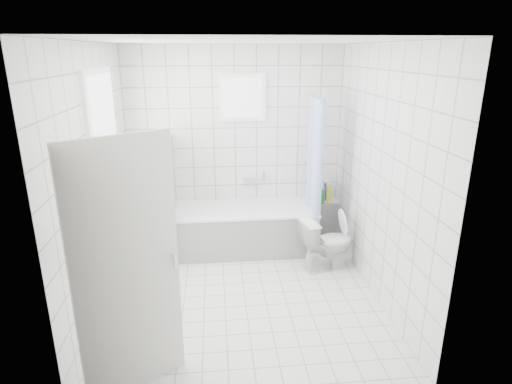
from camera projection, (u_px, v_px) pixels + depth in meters
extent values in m
plane|color=white|center=(244.00, 294.00, 4.65)|extent=(3.00, 3.00, 0.00)
plane|color=white|center=(242.00, 41.00, 3.83)|extent=(3.00, 3.00, 0.00)
cube|color=white|center=(235.00, 147.00, 5.66)|extent=(2.80, 0.02, 2.60)
cube|color=white|center=(259.00, 244.00, 2.82)|extent=(2.80, 0.02, 2.60)
cube|color=white|center=(98.00, 184.00, 4.11)|extent=(0.02, 3.00, 2.60)
cube|color=white|center=(380.00, 176.00, 4.37)|extent=(0.02, 3.00, 2.60)
cube|color=white|center=(107.00, 146.00, 4.30)|extent=(0.01, 0.90, 1.40)
cube|color=white|center=(243.00, 98.00, 5.42)|extent=(0.50, 0.01, 0.50)
cube|color=white|center=(119.00, 215.00, 4.54)|extent=(0.18, 1.02, 0.08)
cube|color=silver|center=(128.00, 273.00, 3.06)|extent=(0.68, 0.48, 2.00)
cube|color=white|center=(245.00, 230.00, 5.63)|extent=(1.81, 0.75, 0.55)
cube|color=white|center=(245.00, 209.00, 5.54)|extent=(1.83, 0.77, 0.03)
cube|color=white|center=(167.00, 199.00, 5.35)|extent=(0.15, 0.85, 1.50)
cube|color=white|center=(323.00, 219.00, 5.98)|extent=(0.40, 0.24, 0.55)
imported|color=white|center=(327.00, 243.00, 5.12)|extent=(0.71, 0.51, 0.65)
cylinder|color=silver|center=(315.00, 96.00, 5.15)|extent=(0.02, 0.80, 0.02)
cube|color=silver|center=(250.00, 180.00, 5.78)|extent=(0.18, 0.06, 0.06)
imported|color=pink|center=(111.00, 208.00, 4.16)|extent=(0.17, 0.17, 0.32)
imported|color=white|center=(118.00, 204.00, 4.46)|extent=(0.18, 0.18, 0.18)
imported|color=silver|center=(121.00, 194.00, 4.62)|extent=(0.15, 0.15, 0.29)
cylinder|color=#FFF71A|center=(329.00, 193.00, 5.79)|extent=(0.06, 0.06, 0.26)
cylinder|color=#2316B6|center=(326.00, 191.00, 5.89)|extent=(0.06, 0.06, 0.25)
cylinder|color=#189233|center=(322.00, 196.00, 5.77)|extent=(0.06, 0.06, 0.20)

